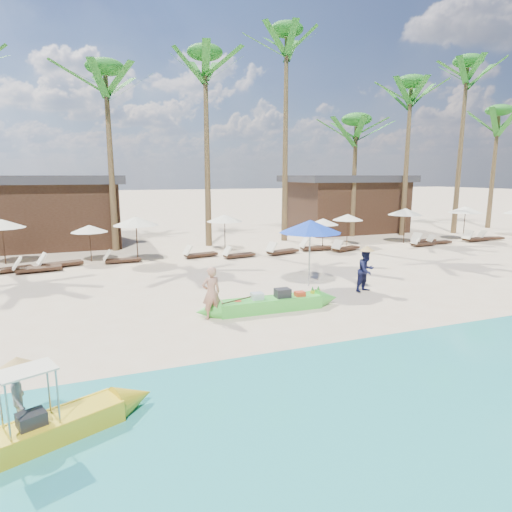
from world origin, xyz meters
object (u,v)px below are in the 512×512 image
object	(u,v)px
green_canoe	(270,304)
yellow_canoe	(19,440)
tourist	(211,293)
blue_umbrella	(310,226)

from	to	relation	value
green_canoe	yellow_canoe	world-z (taller)	yellow_canoe
green_canoe	tourist	bearing A→B (deg)	-176.12
tourist	blue_umbrella	xyz separation A→B (m)	(4.59, 2.45, 1.56)
tourist	green_canoe	bearing A→B (deg)	176.29
green_canoe	yellow_canoe	distance (m)	8.35
green_canoe	yellow_canoe	bearing A→B (deg)	-139.53
tourist	yellow_canoe	bearing A→B (deg)	42.76
green_canoe	blue_umbrella	size ratio (longest dim) A/B	2.08
yellow_canoe	tourist	xyz separation A→B (m)	(4.47, 5.20, 0.59)
green_canoe	yellow_canoe	xyz separation A→B (m)	(-6.45, -5.30, -0.01)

